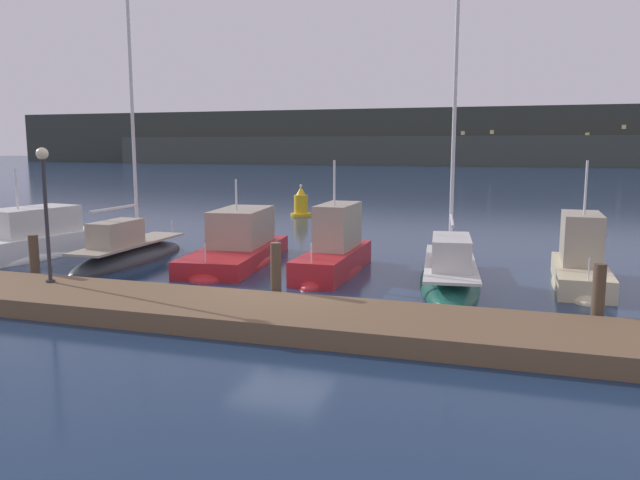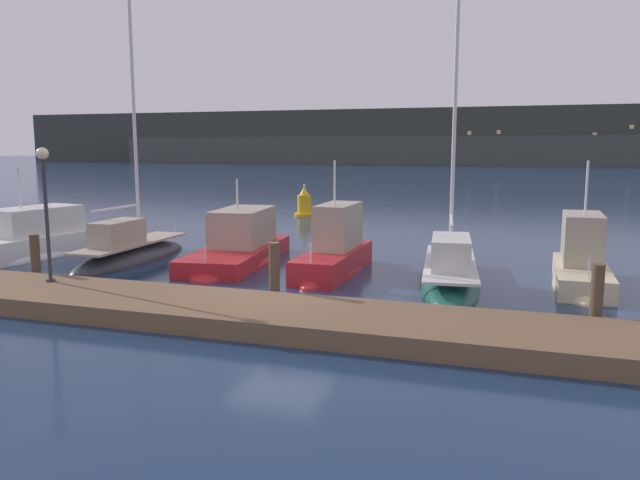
# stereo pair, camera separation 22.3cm
# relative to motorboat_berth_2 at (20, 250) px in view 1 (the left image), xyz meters

# --- Properties ---
(ground_plane) EXTENTS (400.00, 400.00, 0.00)m
(ground_plane) POSITION_rel_motorboat_berth_2_xyz_m (11.72, -3.34, -0.31)
(ground_plane) COLOR #192D4C
(dock) EXTENTS (40.03, 2.80, 0.45)m
(dock) POSITION_rel_motorboat_berth_2_xyz_m (11.72, -5.33, -0.08)
(dock) COLOR brown
(dock) RESTS_ON ground
(mooring_pile_1) EXTENTS (0.28, 0.28, 1.54)m
(mooring_pile_1) POSITION_rel_motorboat_berth_2_xyz_m (4.04, -3.68, 0.46)
(mooring_pile_1) COLOR #4C3D2D
(mooring_pile_1) RESTS_ON ground
(mooring_pile_2) EXTENTS (0.28, 0.28, 1.67)m
(mooring_pile_2) POSITION_rel_motorboat_berth_2_xyz_m (11.72, -3.68, 0.53)
(mooring_pile_2) COLOR #4C3D2D
(mooring_pile_2) RESTS_ON ground
(mooring_pile_3) EXTENTS (0.28, 0.28, 1.56)m
(mooring_pile_3) POSITION_rel_motorboat_berth_2_xyz_m (19.39, -3.68, 0.47)
(mooring_pile_3) COLOR #4C3D2D
(mooring_pile_3) RESTS_ON ground
(motorboat_berth_2) EXTENTS (3.61, 7.69, 3.92)m
(motorboat_berth_2) POSITION_rel_motorboat_berth_2_xyz_m (0.00, 0.00, 0.00)
(motorboat_berth_2) COLOR white
(motorboat_berth_2) RESTS_ON ground
(sailboat_berth_3) EXTENTS (1.74, 6.57, 10.15)m
(sailboat_berth_3) POSITION_rel_motorboat_berth_2_xyz_m (4.33, 0.57, -0.09)
(sailboat_berth_3) COLOR #2D3338
(sailboat_berth_3) RESTS_ON ground
(motorboat_berth_4) EXTENTS (3.29, 7.38, 3.55)m
(motorboat_berth_4) POSITION_rel_motorboat_berth_2_xyz_m (8.10, 1.67, -0.01)
(motorboat_berth_4) COLOR red
(motorboat_berth_4) RESTS_ON ground
(motorboat_berth_5) EXTENTS (1.63, 5.54, 4.24)m
(motorboat_berth_5) POSITION_rel_motorboat_berth_2_xyz_m (11.93, 0.94, 0.10)
(motorboat_berth_5) COLOR red
(motorboat_berth_5) RESTS_ON ground
(sailboat_berth_6) EXTENTS (2.67, 7.56, 9.41)m
(sailboat_berth_6) POSITION_rel_motorboat_berth_2_xyz_m (15.72, 0.53, -0.12)
(sailboat_berth_6) COLOR #195647
(sailboat_berth_6) RESTS_ON ground
(motorboat_berth_7) EXTENTS (1.62, 5.18, 4.26)m
(motorboat_berth_7) POSITION_rel_motorboat_berth_2_xyz_m (19.48, 1.42, 0.07)
(motorboat_berth_7) COLOR beige
(motorboat_berth_7) RESTS_ON ground
(channel_buoy) EXTENTS (1.23, 1.23, 1.88)m
(channel_buoy) POSITION_rel_motorboat_berth_2_xyz_m (5.32, 16.38, 0.38)
(channel_buoy) COLOR gold
(channel_buoy) RESTS_ON ground
(dock_lamppost) EXTENTS (0.32, 0.32, 3.64)m
(dock_lamppost) POSITION_rel_motorboat_berth_2_xyz_m (5.53, -4.76, 2.60)
(dock_lamppost) COLOR #2D2D33
(dock_lamppost) RESTS_ON dock
(hillside_backdrop) EXTENTS (240.00, 23.00, 12.25)m
(hillside_backdrop) POSITION_rel_motorboat_berth_2_xyz_m (9.60, 124.54, 5.33)
(hillside_backdrop) COLOR #333833
(hillside_backdrop) RESTS_ON ground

